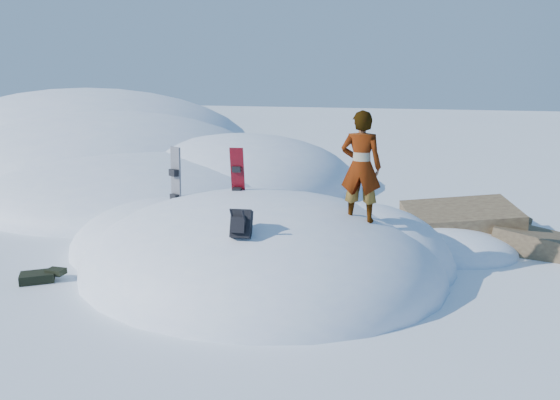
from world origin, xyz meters
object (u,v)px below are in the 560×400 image
(snowboard_red, at_px, (238,182))
(backpack, at_px, (241,224))
(snowboard_dark, at_px, (176,188))
(person, at_px, (361,167))

(snowboard_red, xyz_separation_m, backpack, (0.92, -2.07, -0.23))
(snowboard_dark, distance_m, backpack, 3.06)
(person, bearing_deg, backpack, 45.03)
(snowboard_dark, distance_m, person, 3.91)
(snowboard_red, bearing_deg, backpack, -75.46)
(backpack, relative_size, person, 0.27)
(backpack, height_order, person, person)
(snowboard_red, xyz_separation_m, snowboard_dark, (-1.36, -0.02, -0.19))
(snowboard_dark, relative_size, person, 0.89)
(snowboard_red, relative_size, snowboard_dark, 0.83)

